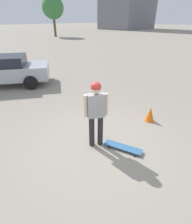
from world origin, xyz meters
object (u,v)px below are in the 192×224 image
object	(u,v)px
person	(96,110)
traffic_cone	(150,114)
car_parked_near	(4,70)
skateboard	(123,147)

from	to	relation	value
person	traffic_cone	size ratio (longest dim) A/B	3.58
person	car_parked_near	size ratio (longest dim) A/B	0.38
person	traffic_cone	xyz separation A→B (m)	(0.45, 2.12, -0.82)
car_parked_near	traffic_cone	xyz separation A→B (m)	(7.09, 1.72, -0.51)
car_parked_near	traffic_cone	bearing A→B (deg)	138.88
skateboard	car_parked_near	xyz separation A→B (m)	(-7.30, 0.06, 0.69)
person	car_parked_near	bearing A→B (deg)	122.61
person	skateboard	distance (m)	1.23
skateboard	traffic_cone	world-z (taller)	traffic_cone
person	traffic_cone	distance (m)	2.31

